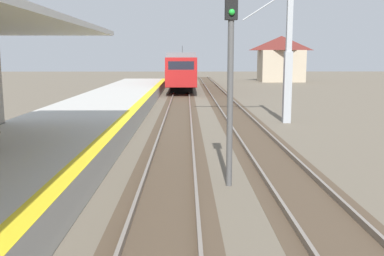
{
  "coord_description": "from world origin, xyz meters",
  "views": [
    {
      "loc": [
        2.38,
        2.51,
        3.46
      ],
      "look_at": [
        2.48,
        10.96,
        2.1
      ],
      "focal_mm": 41.4,
      "sensor_mm": 36.0,
      "label": 1
    }
  ],
  "objects": [
    {
      "name": "station_platform",
      "position": [
        -2.5,
        16.0,
        0.45
      ],
      "size": [
        5.0,
        80.0,
        0.91
      ],
      "color": "#B7B5AD",
      "rests_on": "ground"
    },
    {
      "name": "distant_trackside_house",
      "position": [
        15.8,
        65.71,
        3.34
      ],
      "size": [
        6.6,
        5.28,
        6.4
      ],
      "color": "tan",
      "rests_on": "ground"
    },
    {
      "name": "rail_signal_post",
      "position": [
        3.53,
        14.14,
        3.19
      ],
      "size": [
        0.32,
        0.34,
        5.2
      ],
      "color": "#4C4C4C",
      "rests_on": "ground"
    },
    {
      "name": "approaching_train",
      "position": [
        1.9,
        51.21,
        2.18
      ],
      "size": [
        2.93,
        19.6,
        4.76
      ],
      "color": "maroon",
      "rests_on": "ground"
    },
    {
      "name": "track_pair_nearest_platform",
      "position": [
        1.9,
        20.0,
        0.05
      ],
      "size": [
        2.34,
        120.0,
        0.16
      ],
      "color": "#4C3D2D",
      "rests_on": "ground"
    },
    {
      "name": "catenary_pylon_far_side",
      "position": [
        7.39,
        25.77,
        3.6
      ],
      "size": [
        5.0,
        0.4,
        7.5
      ],
      "color": "#9EA3A8",
      "rests_on": "ground"
    },
    {
      "name": "track_pair_middle",
      "position": [
        5.3,
        20.0,
        0.05
      ],
      "size": [
        2.34,
        120.0,
        0.16
      ],
      "color": "#4C3D2D",
      "rests_on": "ground"
    }
  ]
}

